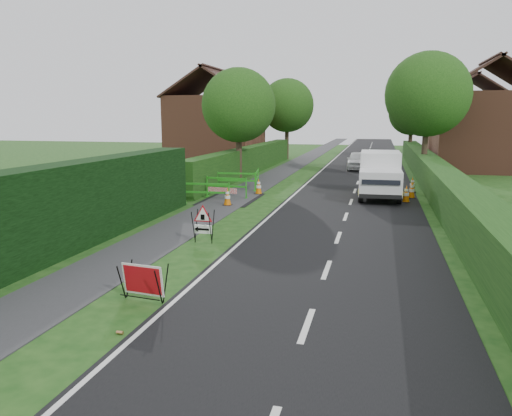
{
  "coord_description": "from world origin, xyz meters",
  "views": [
    {
      "loc": [
        3.66,
        -11.1,
        3.79
      ],
      "look_at": [
        0.36,
        2.25,
        1.28
      ],
      "focal_mm": 35.0,
      "sensor_mm": 36.0,
      "label": 1
    }
  ],
  "objects_px": {
    "red_rect_sign": "(143,281)",
    "triangle_sign": "(202,221)",
    "works_van": "(380,174)",
    "hatchback_car": "(358,161)"
  },
  "relations": [
    {
      "from": "works_van",
      "to": "hatchback_car",
      "type": "height_order",
      "value": "works_van"
    },
    {
      "from": "works_van",
      "to": "red_rect_sign",
      "type": "bearing_deg",
      "value": -108.27
    },
    {
      "from": "triangle_sign",
      "to": "red_rect_sign",
      "type": "bearing_deg",
      "value": -83.92
    },
    {
      "from": "red_rect_sign",
      "to": "hatchback_car",
      "type": "xyz_separation_m",
      "value": [
        3.13,
        28.3,
        0.21
      ]
    },
    {
      "from": "works_van",
      "to": "triangle_sign",
      "type": "bearing_deg",
      "value": -117.65
    },
    {
      "from": "red_rect_sign",
      "to": "triangle_sign",
      "type": "xyz_separation_m",
      "value": [
        -0.47,
        4.87,
        0.24
      ]
    },
    {
      "from": "red_rect_sign",
      "to": "hatchback_car",
      "type": "distance_m",
      "value": 28.47
    },
    {
      "from": "triangle_sign",
      "to": "works_van",
      "type": "relative_size",
      "value": 0.21
    },
    {
      "from": "red_rect_sign",
      "to": "hatchback_car",
      "type": "bearing_deg",
      "value": 90.52
    },
    {
      "from": "red_rect_sign",
      "to": "works_van",
      "type": "distance_m",
      "value": 15.98
    }
  ]
}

